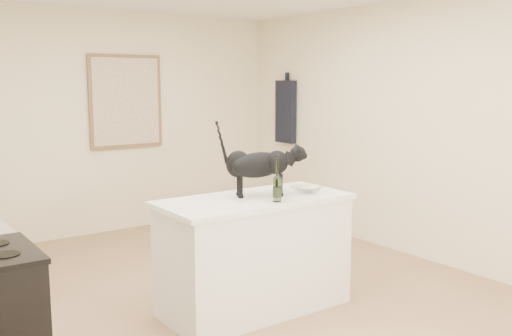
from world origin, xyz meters
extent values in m
plane|color=#9D7A53|center=(0.00, 0.00, 0.00)|extent=(5.50, 5.50, 0.00)
plane|color=beige|center=(0.00, 2.75, 1.30)|extent=(4.50, 0.00, 4.50)
plane|color=beige|center=(2.25, 0.00, 1.30)|extent=(0.00, 5.50, 5.50)
cube|color=white|center=(0.10, -0.20, 0.43)|extent=(1.44, 0.67, 0.86)
cube|color=white|center=(0.10, -0.20, 0.88)|extent=(1.50, 0.70, 0.04)
cube|color=brown|center=(0.30, 2.72, 1.55)|extent=(0.90, 0.03, 1.10)
cube|color=beige|center=(0.30, 2.70, 1.55)|extent=(0.82, 0.00, 1.02)
cube|color=black|center=(2.19, 2.05, 1.40)|extent=(0.08, 0.34, 0.80)
cylinder|color=#2C4F1F|center=(0.15, -0.42, 1.05)|extent=(0.09, 0.09, 0.31)
imported|color=silver|center=(0.55, -0.30, 0.93)|extent=(0.27, 0.27, 0.06)
camera|label=1|loc=(-2.39, -3.71, 1.79)|focal=39.96mm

